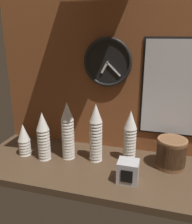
{
  "coord_description": "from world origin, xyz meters",
  "views": [
    {
      "loc": [
        0.23,
        -1.16,
        0.72
      ],
      "look_at": [
        -0.11,
        0.04,
        0.31
      ],
      "focal_mm": 38.0,
      "sensor_mm": 36.0,
      "label": 1
    }
  ],
  "objects_px": {
    "cup_stack_center_right": "(130,136)",
    "bowl_stack_right": "(171,152)",
    "cup_stack_far_left": "(24,139)",
    "cup_stack_center_left": "(68,131)",
    "napkin_dispenser": "(128,171)",
    "cup_stack_center": "(96,133)",
    "wall_clock": "(108,62)",
    "cup_stack_left": "(43,136)",
    "menu_board": "(176,89)"
  },
  "relations": [
    {
      "from": "cup_stack_left",
      "to": "menu_board",
      "type": "bearing_deg",
      "value": 19.62
    },
    {
      "from": "cup_stack_far_left",
      "to": "bowl_stack_right",
      "type": "height_order",
      "value": "cup_stack_far_left"
    },
    {
      "from": "cup_stack_center_right",
      "to": "wall_clock",
      "type": "relative_size",
      "value": 1.06
    },
    {
      "from": "cup_stack_center",
      "to": "wall_clock",
      "type": "xyz_separation_m",
      "value": [
        0.02,
        0.18,
        0.38
      ]
    },
    {
      "from": "cup_stack_far_left",
      "to": "bowl_stack_right",
      "type": "distance_m",
      "value": 0.88
    },
    {
      "from": "cup_stack_center_right",
      "to": "menu_board",
      "type": "height_order",
      "value": "menu_board"
    },
    {
      "from": "cup_stack_left",
      "to": "menu_board",
      "type": "relative_size",
      "value": 0.52
    },
    {
      "from": "cup_stack_far_left",
      "to": "cup_stack_center_right",
      "type": "relative_size",
      "value": 0.64
    },
    {
      "from": "cup_stack_center",
      "to": "menu_board",
      "type": "distance_m",
      "value": 0.53
    },
    {
      "from": "cup_stack_left",
      "to": "cup_stack_center",
      "type": "bearing_deg",
      "value": 12.9
    },
    {
      "from": "cup_stack_far_left",
      "to": "napkin_dispenser",
      "type": "distance_m",
      "value": 0.67
    },
    {
      "from": "cup_stack_left",
      "to": "wall_clock",
      "type": "distance_m",
      "value": 0.58
    },
    {
      "from": "cup_stack_center_right",
      "to": "menu_board",
      "type": "bearing_deg",
      "value": 31.79
    },
    {
      "from": "bowl_stack_right",
      "to": "menu_board",
      "type": "height_order",
      "value": "menu_board"
    },
    {
      "from": "cup_stack_center_left",
      "to": "wall_clock",
      "type": "xyz_separation_m",
      "value": [
        0.19,
        0.2,
        0.38
      ]
    },
    {
      "from": "cup_stack_far_left",
      "to": "cup_stack_center_left",
      "type": "bearing_deg",
      "value": 7.48
    },
    {
      "from": "cup_stack_center",
      "to": "bowl_stack_right",
      "type": "height_order",
      "value": "cup_stack_center"
    },
    {
      "from": "cup_stack_far_left",
      "to": "cup_stack_center_right",
      "type": "distance_m",
      "value": 0.65
    },
    {
      "from": "cup_stack_center_right",
      "to": "wall_clock",
      "type": "xyz_separation_m",
      "value": [
        -0.17,
        0.14,
        0.4
      ]
    },
    {
      "from": "cup_stack_left",
      "to": "menu_board",
      "type": "distance_m",
      "value": 0.82
    },
    {
      "from": "cup_stack_center",
      "to": "cup_stack_far_left",
      "type": "bearing_deg",
      "value": -173.27
    },
    {
      "from": "wall_clock",
      "to": "cup_stack_center_left",
      "type": "bearing_deg",
      "value": -133.85
    },
    {
      "from": "cup_stack_far_left",
      "to": "cup_stack_center_left",
      "type": "height_order",
      "value": "cup_stack_center_left"
    },
    {
      "from": "cup_stack_center_left",
      "to": "wall_clock",
      "type": "relative_size",
      "value": 1.19
    },
    {
      "from": "menu_board",
      "to": "cup_stack_center_right",
      "type": "bearing_deg",
      "value": -148.21
    },
    {
      "from": "cup_stack_center_left",
      "to": "cup_stack_center_right",
      "type": "height_order",
      "value": "cup_stack_center_left"
    },
    {
      "from": "cup_stack_center_right",
      "to": "napkin_dispenser",
      "type": "xyz_separation_m",
      "value": [
        0.03,
        -0.21,
        -0.1
      ]
    },
    {
      "from": "cup_stack_center",
      "to": "cup_stack_left",
      "type": "relative_size",
      "value": 1.19
    },
    {
      "from": "wall_clock",
      "to": "menu_board",
      "type": "bearing_deg",
      "value": 1.26
    },
    {
      "from": "cup_stack_far_left",
      "to": "cup_stack_center",
      "type": "relative_size",
      "value": 0.58
    },
    {
      "from": "cup_stack_center_left",
      "to": "menu_board",
      "type": "bearing_deg",
      "value": 19.16
    },
    {
      "from": "napkin_dispenser",
      "to": "cup_stack_center",
      "type": "bearing_deg",
      "value": 142.62
    },
    {
      "from": "cup_stack_center",
      "to": "cup_stack_center_right",
      "type": "bearing_deg",
      "value": 13.24
    },
    {
      "from": "bowl_stack_right",
      "to": "menu_board",
      "type": "distance_m",
      "value": 0.36
    },
    {
      "from": "napkin_dispenser",
      "to": "cup_stack_center_left",
      "type": "bearing_deg",
      "value": 158.78
    },
    {
      "from": "cup_stack_center_left",
      "to": "cup_stack_far_left",
      "type": "bearing_deg",
      "value": -172.52
    },
    {
      "from": "cup_stack_center",
      "to": "cup_stack_left",
      "type": "bearing_deg",
      "value": -167.1
    },
    {
      "from": "cup_stack_far_left",
      "to": "cup_stack_left",
      "type": "xyz_separation_m",
      "value": [
        0.14,
        -0.02,
        0.05
      ]
    },
    {
      "from": "cup_stack_center",
      "to": "menu_board",
      "type": "xyz_separation_m",
      "value": [
        0.42,
        0.19,
        0.24
      ]
    },
    {
      "from": "cup_stack_center",
      "to": "wall_clock",
      "type": "distance_m",
      "value": 0.42
    },
    {
      "from": "wall_clock",
      "to": "cup_stack_far_left",
      "type": "bearing_deg",
      "value": -153.4
    },
    {
      "from": "cup_stack_left",
      "to": "cup_stack_center_right",
      "type": "xyz_separation_m",
      "value": [
        0.49,
        0.11,
        0.01
      ]
    },
    {
      "from": "cup_stack_center_right",
      "to": "bowl_stack_right",
      "type": "xyz_separation_m",
      "value": [
        0.23,
        -0.0,
        -0.07
      ]
    },
    {
      "from": "napkin_dispenser",
      "to": "wall_clock",
      "type": "bearing_deg",
      "value": 119.39
    },
    {
      "from": "cup_stack_center",
      "to": "cup_stack_center_left",
      "type": "height_order",
      "value": "same"
    },
    {
      "from": "bowl_stack_right",
      "to": "cup_stack_center_left",
      "type": "bearing_deg",
      "value": -174.56
    },
    {
      "from": "cup_stack_center_right",
      "to": "napkin_dispenser",
      "type": "distance_m",
      "value": 0.23
    },
    {
      "from": "cup_stack_left",
      "to": "cup_stack_center_right",
      "type": "bearing_deg",
      "value": 13.03
    },
    {
      "from": "cup_stack_center_left",
      "to": "bowl_stack_right",
      "type": "distance_m",
      "value": 0.6
    },
    {
      "from": "wall_clock",
      "to": "menu_board",
      "type": "height_order",
      "value": "same"
    }
  ]
}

